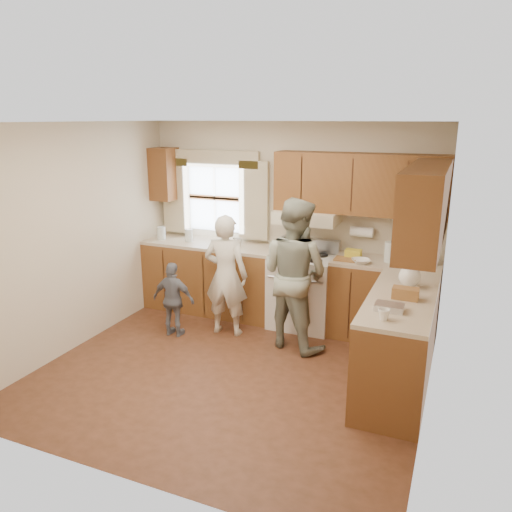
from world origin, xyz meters
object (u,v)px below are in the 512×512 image
at_px(stove, 303,290).
at_px(child, 174,300).
at_px(woman_right, 294,274).
at_px(woman_left, 226,275).

relative_size(stove, child, 1.18).
xyz_separation_m(stove, woman_right, (0.08, -0.59, 0.39)).
distance_m(stove, child, 1.60).
xyz_separation_m(stove, woman_left, (-0.78, -0.59, 0.27)).
height_order(stove, woman_right, woman_right).
relative_size(stove, woman_left, 0.73).
bearing_deg(woman_right, stove, -63.94).
bearing_deg(child, woman_right, -170.30).
relative_size(woman_left, child, 1.61).
distance_m(woman_right, child, 1.49).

